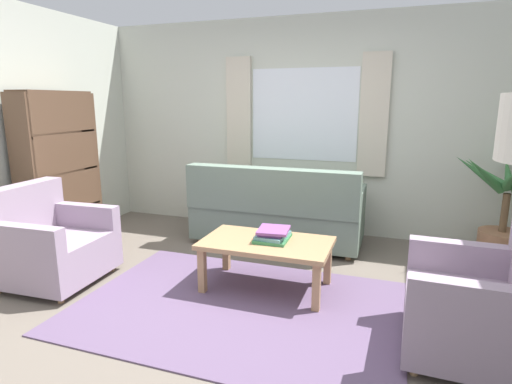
{
  "coord_description": "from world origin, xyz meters",
  "views": [
    {
      "loc": [
        1.13,
        -2.81,
        1.61
      ],
      "look_at": [
        -0.09,
        0.7,
        0.79
      ],
      "focal_mm": 29.02,
      "sensor_mm": 36.0,
      "label": 1
    }
  ],
  "objects_px": {
    "armchair_left": "(49,244)",
    "book_stack_on_table": "(273,235)",
    "armchair_right": "(484,306)",
    "potted_plant": "(505,215)",
    "coffee_table": "(266,247)",
    "couch": "(276,213)",
    "bookshelf": "(63,179)"
  },
  "relations": [
    {
      "from": "armchair_right",
      "to": "potted_plant",
      "type": "height_order",
      "value": "potted_plant"
    },
    {
      "from": "armchair_right",
      "to": "coffee_table",
      "type": "xyz_separation_m",
      "value": [
        -1.59,
        0.49,
        0.03
      ]
    },
    {
      "from": "armchair_left",
      "to": "armchair_right",
      "type": "xyz_separation_m",
      "value": [
        3.5,
        -0.01,
        0.0
      ]
    },
    {
      "from": "armchair_left",
      "to": "bookshelf",
      "type": "bearing_deg",
      "value": 32.2
    },
    {
      "from": "coffee_table",
      "to": "book_stack_on_table",
      "type": "height_order",
      "value": "book_stack_on_table"
    },
    {
      "from": "armchair_right",
      "to": "bookshelf",
      "type": "distance_m",
      "value": 4.15
    },
    {
      "from": "armchair_left",
      "to": "potted_plant",
      "type": "bearing_deg",
      "value": -67.34
    },
    {
      "from": "armchair_right",
      "to": "potted_plant",
      "type": "bearing_deg",
      "value": 167.34
    },
    {
      "from": "coffee_table",
      "to": "potted_plant",
      "type": "distance_m",
      "value": 2.5
    },
    {
      "from": "armchair_left",
      "to": "potted_plant",
      "type": "xyz_separation_m",
      "value": [
        3.98,
        1.88,
        0.13
      ]
    },
    {
      "from": "coffee_table",
      "to": "armchair_right",
      "type": "bearing_deg",
      "value": -17.11
    },
    {
      "from": "book_stack_on_table",
      "to": "armchair_right",
      "type": "bearing_deg",
      "value": -19.08
    },
    {
      "from": "armchair_left",
      "to": "book_stack_on_table",
      "type": "distance_m",
      "value": 2.02
    },
    {
      "from": "couch",
      "to": "armchair_left",
      "type": "distance_m",
      "value": 2.33
    },
    {
      "from": "couch",
      "to": "armchair_left",
      "type": "bearing_deg",
      "value": 44.84
    },
    {
      "from": "book_stack_on_table",
      "to": "potted_plant",
      "type": "relative_size",
      "value": 0.28
    },
    {
      "from": "coffee_table",
      "to": "potted_plant",
      "type": "xyz_separation_m",
      "value": [
        2.07,
        1.4,
        0.11
      ]
    },
    {
      "from": "bookshelf",
      "to": "coffee_table",
      "type": "bearing_deg",
      "value": 82.72
    },
    {
      "from": "armchair_right",
      "to": "coffee_table",
      "type": "distance_m",
      "value": 1.67
    },
    {
      "from": "coffee_table",
      "to": "book_stack_on_table",
      "type": "distance_m",
      "value": 0.12
    },
    {
      "from": "armchair_left",
      "to": "book_stack_on_table",
      "type": "xyz_separation_m",
      "value": [
        1.95,
        0.53,
        0.13
      ]
    },
    {
      "from": "couch",
      "to": "armchair_left",
      "type": "relative_size",
      "value": 2.16
    },
    {
      "from": "potted_plant",
      "to": "armchair_left",
      "type": "bearing_deg",
      "value": -154.71
    },
    {
      "from": "armchair_left",
      "to": "book_stack_on_table",
      "type": "height_order",
      "value": "armchair_left"
    },
    {
      "from": "coffee_table",
      "to": "potted_plant",
      "type": "relative_size",
      "value": 0.91
    },
    {
      "from": "couch",
      "to": "coffee_table",
      "type": "relative_size",
      "value": 1.73
    },
    {
      "from": "armchair_left",
      "to": "potted_plant",
      "type": "distance_m",
      "value": 4.4
    },
    {
      "from": "couch",
      "to": "book_stack_on_table",
      "type": "relative_size",
      "value": 5.64
    },
    {
      "from": "armchair_left",
      "to": "book_stack_on_table",
      "type": "bearing_deg",
      "value": -77.5
    },
    {
      "from": "book_stack_on_table",
      "to": "bookshelf",
      "type": "height_order",
      "value": "bookshelf"
    },
    {
      "from": "couch",
      "to": "book_stack_on_table",
      "type": "bearing_deg",
      "value": 104.98
    },
    {
      "from": "armchair_left",
      "to": "coffee_table",
      "type": "height_order",
      "value": "armchair_left"
    }
  ]
}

